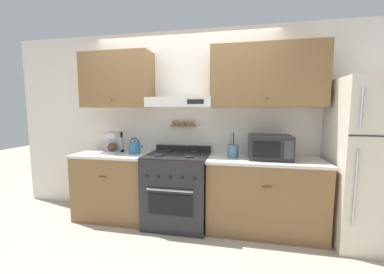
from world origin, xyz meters
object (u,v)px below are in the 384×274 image
Objects in this scene: microwave at (270,147)px; stove_range at (178,189)px; utensil_crock at (233,151)px; coffee_maker at (114,142)px; refrigerator at (371,163)px; tea_kettle at (135,147)px.

stove_range is at bearing -177.44° from microwave.
utensil_crock is (-0.43, -0.02, -0.06)m from microwave.
coffee_maker is 2.05m from microwave.
microwave is (-1.05, 0.07, 0.13)m from refrigerator.
refrigerator is at bearing -0.53° from stove_range.
stove_range is 4.58× the size of tea_kettle.
coffee_maker reaches higher than stove_range.
coffee_maker is 0.57× the size of microwave.
utensil_crock reaches higher than coffee_maker.
coffee_maker is 0.90× the size of utensil_crock.
tea_kettle is at bearing 178.91° from refrigerator.
utensil_crock is (-1.48, 0.05, 0.07)m from refrigerator.
coffee_maker is at bearing 178.44° from refrigerator.
microwave is at bearing 2.35° from utensil_crock.
microwave is 1.57× the size of utensil_crock.
utensil_crock is (1.62, -0.03, -0.06)m from coffee_maker.
stove_range is at bearing -3.13° from tea_kettle.
tea_kettle is (-2.77, 0.05, 0.08)m from refrigerator.
coffee_maker is (-0.32, 0.03, 0.06)m from tea_kettle.
coffee_maker is at bearing 179.62° from microwave.
refrigerator is at bearing -1.09° from tea_kettle.
refrigerator reaches higher than coffee_maker.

